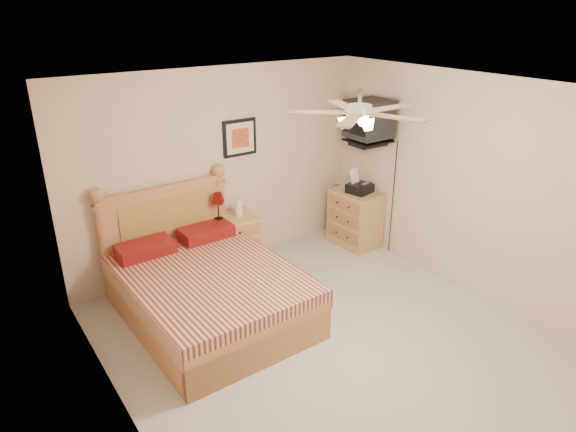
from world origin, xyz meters
name	(u,v)px	position (x,y,z in m)	size (l,w,h in m)	color
floor	(333,344)	(0.00, 0.00, 0.00)	(4.50, 4.50, 0.00)	#AAA699
ceiling	(343,91)	(0.00, 0.00, 2.50)	(4.00, 4.50, 0.04)	white
wall_back	(221,170)	(0.00, 2.25, 1.25)	(4.00, 0.04, 2.50)	beige
wall_left	(120,298)	(-2.00, 0.00, 1.25)	(0.04, 4.50, 2.50)	beige
wall_right	(475,189)	(2.00, 0.00, 1.25)	(0.04, 4.50, 2.50)	beige
bed	(208,262)	(-0.78, 1.12, 0.68)	(1.60, 2.09, 1.36)	#A4653E
nightstand	(232,243)	(-0.03, 2.00, 0.35)	(0.64, 0.48, 0.70)	#BC7D46
table_lamp	(218,206)	(-0.18, 2.04, 0.87)	(0.19, 0.19, 0.35)	#500502
lotion_bottle	(238,206)	(0.08, 1.99, 0.83)	(0.10, 0.10, 0.27)	silver
framed_picture	(240,138)	(0.27, 2.23, 1.62)	(0.46, 0.04, 0.46)	black
dresser	(355,218)	(1.73, 1.64, 0.39)	(0.46, 0.67, 0.79)	tan
fax_machine	(360,181)	(1.73, 1.58, 0.94)	(0.30, 0.32, 0.32)	black
magazine_lower	(341,186)	(1.68, 1.91, 0.80)	(0.17, 0.23, 0.02)	beige
magazine_upper	(341,184)	(1.69, 1.91, 0.82)	(0.17, 0.24, 0.02)	tan
wall_tv	(378,120)	(1.75, 1.34, 1.81)	(0.56, 0.46, 0.58)	black
ceiling_fan	(359,112)	(0.00, -0.20, 2.36)	(1.14, 1.14, 0.28)	silver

